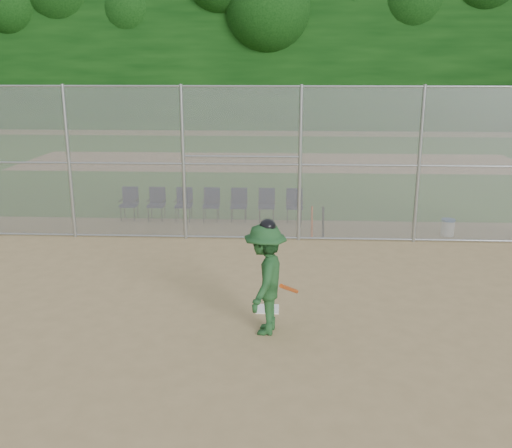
{
  "coord_description": "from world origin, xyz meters",
  "views": [
    {
      "loc": [
        0.6,
        -9.45,
        4.36
      ],
      "look_at": [
        0.0,
        2.5,
        1.1
      ],
      "focal_mm": 40.0,
      "sensor_mm": 36.0,
      "label": 1
    }
  ],
  "objects_px": {
    "water_cooler": "(448,227)",
    "chair_0": "(129,204)",
    "batter_at_plate": "(265,278)",
    "home_plate": "(267,309)"
  },
  "relations": [
    {
      "from": "home_plate",
      "to": "water_cooler",
      "type": "height_order",
      "value": "water_cooler"
    },
    {
      "from": "chair_0",
      "to": "water_cooler",
      "type": "bearing_deg",
      "value": -7.66
    },
    {
      "from": "batter_at_plate",
      "to": "water_cooler",
      "type": "distance_m",
      "value": 7.76
    },
    {
      "from": "batter_at_plate",
      "to": "chair_0",
      "type": "relative_size",
      "value": 2.09
    },
    {
      "from": "batter_at_plate",
      "to": "chair_0",
      "type": "bearing_deg",
      "value": 120.48
    },
    {
      "from": "water_cooler",
      "to": "home_plate",
      "type": "bearing_deg",
      "value": -132.37
    },
    {
      "from": "water_cooler",
      "to": "chair_0",
      "type": "distance_m",
      "value": 9.13
    },
    {
      "from": "water_cooler",
      "to": "batter_at_plate",
      "type": "bearing_deg",
      "value": -127.82
    },
    {
      "from": "water_cooler",
      "to": "chair_0",
      "type": "bearing_deg",
      "value": 172.34
    },
    {
      "from": "chair_0",
      "to": "home_plate",
      "type": "bearing_deg",
      "value": -55.95
    }
  ]
}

